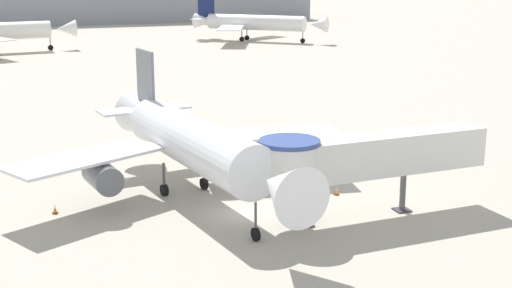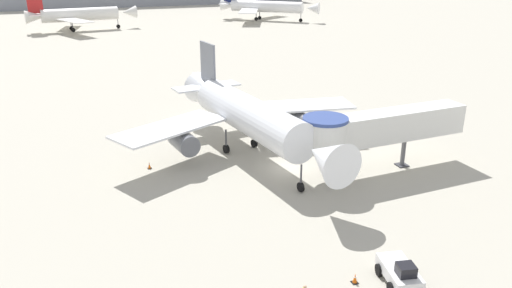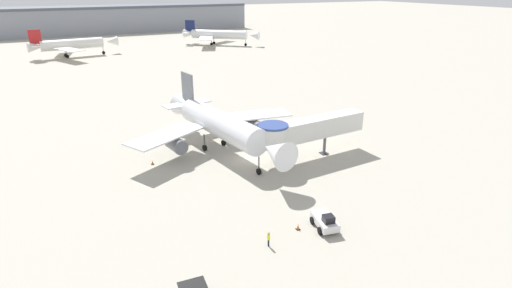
{
  "view_description": "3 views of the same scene",
  "coord_description": "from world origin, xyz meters",
  "px_view_note": "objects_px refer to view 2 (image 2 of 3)",
  "views": [
    {
      "loc": [
        -15.2,
        -45.93,
        17.59
      ],
      "look_at": [
        1.75,
        2.03,
        4.57
      ],
      "focal_mm": 50.0,
      "sensor_mm": 36.0,
      "label": 1
    },
    {
      "loc": [
        -18.09,
        -41.36,
        19.93
      ],
      "look_at": [
        -3.74,
        -1.52,
        3.66
      ],
      "focal_mm": 35.0,
      "sensor_mm": 36.0,
      "label": 2
    },
    {
      "loc": [
        -22.75,
        -47.65,
        23.84
      ],
      "look_at": [
        0.14,
        -2.4,
        3.28
      ],
      "focal_mm": 28.0,
      "sensor_mm": 36.0,
      "label": 3
    }
  ],
  "objects_px": {
    "pushback_tug_white": "(400,273)",
    "traffic_cone_apron_front": "(355,278)",
    "traffic_cone_starboard_wing": "(352,150)",
    "background_jet_red_tail": "(78,15)",
    "jet_bridge": "(374,128)",
    "main_airplane": "(248,116)",
    "background_jet_navy_tail": "(264,7)",
    "traffic_cone_port_wing": "(149,166)"
  },
  "relations": [
    {
      "from": "pushback_tug_white",
      "to": "traffic_cone_apron_front",
      "type": "relative_size",
      "value": 5.54
    },
    {
      "from": "traffic_cone_starboard_wing",
      "to": "background_jet_red_tail",
      "type": "bearing_deg",
      "value": 103.55
    },
    {
      "from": "jet_bridge",
      "to": "traffic_cone_starboard_wing",
      "type": "relative_size",
      "value": 28.36
    },
    {
      "from": "background_jet_red_tail",
      "to": "pushback_tug_white",
      "type": "bearing_deg",
      "value": -179.11
    },
    {
      "from": "main_airplane",
      "to": "background_jet_navy_tail",
      "type": "height_order",
      "value": "main_airplane"
    },
    {
      "from": "jet_bridge",
      "to": "traffic_cone_port_wing",
      "type": "xyz_separation_m",
      "value": [
        -20.09,
        8.04,
        -4.21
      ]
    },
    {
      "from": "jet_bridge",
      "to": "traffic_cone_starboard_wing",
      "type": "distance_m",
      "value": 6.71
    },
    {
      "from": "main_airplane",
      "to": "traffic_cone_port_wing",
      "type": "relative_size",
      "value": 42.01
    },
    {
      "from": "main_airplane",
      "to": "jet_bridge",
      "type": "relative_size",
      "value": 1.63
    },
    {
      "from": "pushback_tug_white",
      "to": "traffic_cone_starboard_wing",
      "type": "distance_m",
      "value": 22.77
    },
    {
      "from": "main_airplane",
      "to": "traffic_cone_port_wing",
      "type": "xyz_separation_m",
      "value": [
        -10.27,
        0.02,
        -4.06
      ]
    },
    {
      "from": "jet_bridge",
      "to": "background_jet_navy_tail",
      "type": "relative_size",
      "value": 0.63
    },
    {
      "from": "traffic_cone_port_wing",
      "to": "traffic_cone_apron_front",
      "type": "distance_m",
      "value": 24.89
    },
    {
      "from": "jet_bridge",
      "to": "traffic_cone_starboard_wing",
      "type": "bearing_deg",
      "value": 76.82
    },
    {
      "from": "main_airplane",
      "to": "traffic_cone_starboard_wing",
      "type": "bearing_deg",
      "value": -24.76
    },
    {
      "from": "traffic_cone_apron_front",
      "to": "traffic_cone_starboard_wing",
      "type": "xyz_separation_m",
      "value": [
        11.28,
        19.99,
        -0.05
      ]
    },
    {
      "from": "main_airplane",
      "to": "background_jet_red_tail",
      "type": "height_order",
      "value": "main_airplane"
    },
    {
      "from": "pushback_tug_white",
      "to": "traffic_cone_apron_front",
      "type": "bearing_deg",
      "value": 169.08
    },
    {
      "from": "background_jet_red_tail",
      "to": "background_jet_navy_tail",
      "type": "bearing_deg",
      "value": -92.46
    },
    {
      "from": "traffic_cone_starboard_wing",
      "to": "background_jet_navy_tail",
      "type": "relative_size",
      "value": 0.02
    },
    {
      "from": "traffic_cone_apron_front",
      "to": "background_jet_red_tail",
      "type": "relative_size",
      "value": 0.02
    },
    {
      "from": "traffic_cone_port_wing",
      "to": "main_airplane",
      "type": "bearing_deg",
      "value": -0.12
    },
    {
      "from": "background_jet_navy_tail",
      "to": "background_jet_red_tail",
      "type": "xyz_separation_m",
      "value": [
        -55.44,
        -3.97,
        0.04
      ]
    },
    {
      "from": "traffic_cone_port_wing",
      "to": "background_jet_navy_tail",
      "type": "height_order",
      "value": "background_jet_navy_tail"
    },
    {
      "from": "jet_bridge",
      "to": "traffic_cone_starboard_wing",
      "type": "height_order",
      "value": "jet_bridge"
    },
    {
      "from": "main_airplane",
      "to": "jet_bridge",
      "type": "xyz_separation_m",
      "value": [
        9.82,
        -8.02,
        0.16
      ]
    },
    {
      "from": "main_airplane",
      "to": "background_jet_navy_tail",
      "type": "distance_m",
      "value": 112.25
    },
    {
      "from": "main_airplane",
      "to": "traffic_cone_starboard_wing",
      "type": "height_order",
      "value": "main_airplane"
    },
    {
      "from": "main_airplane",
      "to": "background_jet_red_tail",
      "type": "relative_size",
      "value": 0.97
    },
    {
      "from": "traffic_cone_apron_front",
      "to": "background_jet_navy_tail",
      "type": "relative_size",
      "value": 0.03
    },
    {
      "from": "main_airplane",
      "to": "traffic_cone_port_wing",
      "type": "bearing_deg",
      "value": 170.27
    },
    {
      "from": "traffic_cone_port_wing",
      "to": "traffic_cone_apron_front",
      "type": "xyz_separation_m",
      "value": [
        9.71,
        -22.91,
        0.01
      ]
    },
    {
      "from": "pushback_tug_white",
      "to": "background_jet_navy_tail",
      "type": "relative_size",
      "value": 0.14
    },
    {
      "from": "pushback_tug_white",
      "to": "traffic_cone_port_wing",
      "type": "height_order",
      "value": "pushback_tug_white"
    },
    {
      "from": "traffic_cone_starboard_wing",
      "to": "jet_bridge",
      "type": "bearing_deg",
      "value": -99.96
    },
    {
      "from": "background_jet_navy_tail",
      "to": "traffic_cone_apron_front",
      "type": "bearing_deg",
      "value": -157.47
    },
    {
      "from": "background_jet_red_tail",
      "to": "jet_bridge",
      "type": "bearing_deg",
      "value": -174.07
    },
    {
      "from": "jet_bridge",
      "to": "traffic_cone_apron_front",
      "type": "xyz_separation_m",
      "value": [
        -10.38,
        -14.87,
        -4.2
      ]
    },
    {
      "from": "main_airplane",
      "to": "pushback_tug_white",
      "type": "relative_size",
      "value": 7.28
    },
    {
      "from": "pushback_tug_white",
      "to": "traffic_cone_starboard_wing",
      "type": "height_order",
      "value": "pushback_tug_white"
    },
    {
      "from": "background_jet_red_tail",
      "to": "traffic_cone_starboard_wing",
      "type": "bearing_deg",
      "value": -173.0
    },
    {
      "from": "jet_bridge",
      "to": "traffic_cone_port_wing",
      "type": "distance_m",
      "value": 22.05
    }
  ]
}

